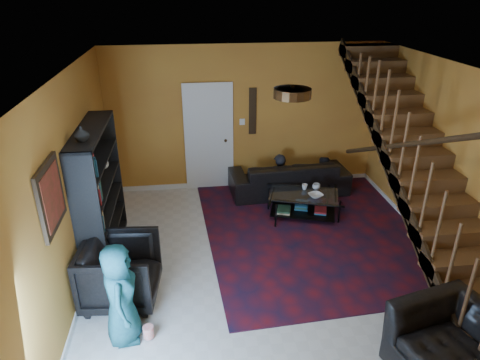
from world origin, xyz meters
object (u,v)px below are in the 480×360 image
Objects in this scene: bookshelf at (101,197)px; armchair_right at (459,353)px; sofa at (289,177)px; coffee_table at (303,204)px; armchair_left at (121,271)px.

armchair_right is at bearing -36.12° from bookshelf.
sofa is (3.22, 1.70, -0.63)m from bookshelf.
sofa reaches higher than coffee_table.
armchair_left is at bearing -130.60° from armchair_right.
bookshelf is 4.87m from armchair_right.
bookshelf is 3.70m from sofa.
bookshelf reaches higher than sofa.
sofa is at bearing 174.31° from armchair_right.
sofa is 1.94× the size of armchair_right.
bookshelf is at bearing -167.62° from coffee_table.
sofa is at bearing 91.68° from coffee_table.
bookshelf is 3.40m from coffee_table.
armchair_right is at bearing -79.56° from coffee_table.
sofa is 4.60m from armchair_right.
bookshelf is 1.71× the size of armchair_right.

